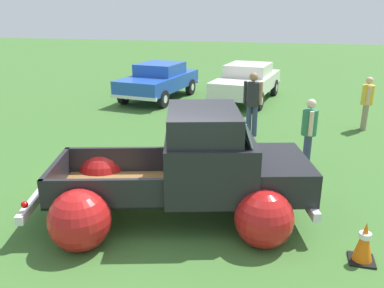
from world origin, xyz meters
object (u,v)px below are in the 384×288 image
(show_car_0, at_px, (159,80))
(show_car_1, at_px, (247,81))
(spectator_0, at_px, (309,129))
(spectator_2, at_px, (253,100))
(vintage_pickup_truck, at_px, (193,176))
(lane_cone_0, at_px, (364,242))
(spectator_1, at_px, (367,100))

(show_car_0, height_order, show_car_1, same)
(spectator_0, height_order, spectator_2, spectator_2)
(show_car_0, distance_m, show_car_1, 3.53)
(vintage_pickup_truck, relative_size, spectator_0, 3.11)
(lane_cone_0, bearing_deg, vintage_pickup_truck, 164.66)
(vintage_pickup_truck, distance_m, show_car_0, 9.80)
(vintage_pickup_truck, height_order, show_car_1, vintage_pickup_truck)
(spectator_2, bearing_deg, lane_cone_0, 23.26)
(show_car_0, relative_size, show_car_1, 0.94)
(spectator_0, bearing_deg, spectator_2, 119.83)
(show_car_1, xyz_separation_m, lane_cone_0, (2.86, -10.46, -0.47))
(spectator_1, bearing_deg, show_car_1, -36.77)
(show_car_0, height_order, spectator_2, spectator_2)
(spectator_1, distance_m, spectator_2, 3.56)
(spectator_2, bearing_deg, spectator_0, 37.33)
(vintage_pickup_truck, distance_m, spectator_2, 4.99)
(spectator_2, bearing_deg, show_car_1, -169.63)
(show_car_1, height_order, spectator_1, spectator_1)
(vintage_pickup_truck, xyz_separation_m, spectator_1, (3.75, 6.41, 0.15))
(show_car_1, bearing_deg, show_car_0, -71.65)
(show_car_1, height_order, spectator_2, spectator_2)
(spectator_0, bearing_deg, spectator_1, 58.46)
(vintage_pickup_truck, height_order, spectator_2, vintage_pickup_truck)
(spectator_0, xyz_separation_m, spectator_1, (1.77, 3.56, -0.00))
(spectator_0, xyz_separation_m, spectator_2, (-1.48, 2.11, 0.14))
(vintage_pickup_truck, relative_size, show_car_0, 1.14)
(spectator_2, height_order, lane_cone_0, spectator_2)
(lane_cone_0, bearing_deg, show_car_1, 105.28)
(spectator_1, relative_size, spectator_2, 0.88)
(spectator_0, height_order, lane_cone_0, spectator_0)
(show_car_0, bearing_deg, show_car_1, 108.67)
(show_car_0, height_order, lane_cone_0, show_car_0)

